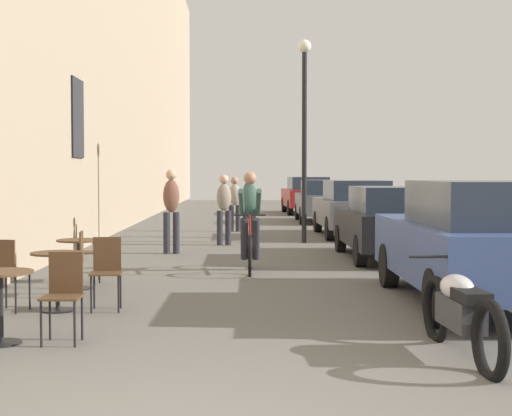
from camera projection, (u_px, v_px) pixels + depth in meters
cafe_table_near at (0, 291)px, 7.51m from camera, size 0.64×0.64×0.72m
cafe_chair_near_toward_street at (64, 290)px, 7.60m from camera, size 0.39×0.39×0.89m
cafe_table_mid at (57, 269)px, 9.32m from camera, size 0.64×0.64×0.72m
cafe_chair_mid_toward_street at (107, 268)px, 9.40m from camera, size 0.41×0.41×0.89m
cafe_chair_mid_toward_wall at (7, 270)px, 9.23m from camera, size 0.46×0.46×0.89m
cafe_table_far at (79, 253)px, 11.12m from camera, size 0.64×0.64×0.72m
cafe_chair_far_toward_street at (74, 259)px, 10.44m from camera, size 0.42×0.42×0.89m
cafe_chair_far_toward_wall at (83, 249)px, 11.80m from camera, size 0.45×0.45×0.89m
cyclist_on_bicycle at (250, 224)px, 13.12m from camera, size 0.52×1.76×1.74m
pedestrian_near at (171, 206)px, 16.01m from camera, size 0.38×0.29×1.77m
pedestrian_mid at (224, 205)px, 17.93m from camera, size 0.38×0.30×1.66m
pedestrian_far at (249, 201)px, 20.04m from camera, size 0.35×0.26×1.71m
pedestrian_furthest at (235, 201)px, 22.19m from camera, size 0.34×0.25×1.59m
street_lamp at (304, 114)px, 18.45m from camera, size 0.32×0.32×4.90m
parked_car_nearest at (478, 241)px, 9.69m from camera, size 1.93×4.49×1.59m
parked_car_second at (389, 222)px, 14.98m from camera, size 1.72×4.03×1.43m
parked_car_third at (354, 207)px, 20.45m from camera, size 1.82×4.24×1.50m
parked_car_fourth at (323, 200)px, 26.52m from camera, size 1.80×4.15×1.47m
parked_car_fifth at (307, 195)px, 32.21m from camera, size 1.94×4.39×1.55m
parked_motorcycle at (461, 313)px, 6.99m from camera, size 0.62×2.15×0.92m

